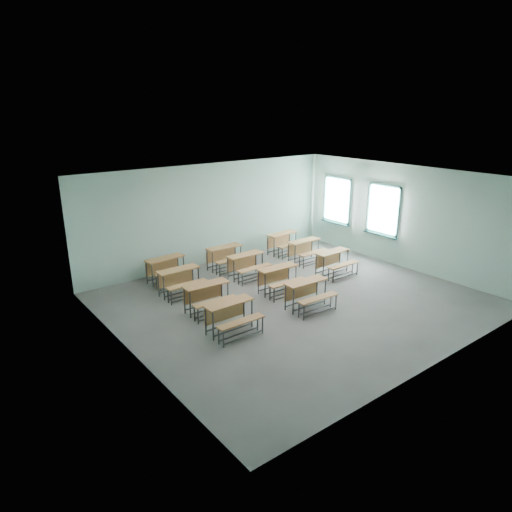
{
  "coord_description": "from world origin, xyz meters",
  "views": [
    {
      "loc": [
        -7.56,
        -8.1,
        4.87
      ],
      "look_at": [
        -0.4,
        1.2,
        1.0
      ],
      "focal_mm": 32.0,
      "sensor_mm": 36.0,
      "label": 1
    }
  ],
  "objects_px": {
    "desk_unit_r0c0": "(232,313)",
    "desk_unit_r2c1": "(247,263)",
    "desk_unit_r3c0": "(167,266)",
    "desk_unit_r0c1": "(309,291)",
    "desk_unit_r1c2": "(335,259)",
    "desk_unit_r1c0": "(208,294)",
    "desk_unit_r2c2": "(306,248)",
    "desk_unit_r3c1": "(226,254)",
    "desk_unit_r3c2": "(284,240)",
    "desk_unit_r1c1": "(280,276)",
    "desk_unit_r2c0": "(180,278)"
  },
  "relations": [
    {
      "from": "desk_unit_r2c0",
      "to": "desk_unit_r2c2",
      "type": "height_order",
      "value": "same"
    },
    {
      "from": "desk_unit_r0c1",
      "to": "desk_unit_r3c2",
      "type": "bearing_deg",
      "value": 59.29
    },
    {
      "from": "desk_unit_r2c1",
      "to": "desk_unit_r3c2",
      "type": "distance_m",
      "value": 2.65
    },
    {
      "from": "desk_unit_r0c1",
      "to": "desk_unit_r2c2",
      "type": "bearing_deg",
      "value": 49.93
    },
    {
      "from": "desk_unit_r2c2",
      "to": "desk_unit_r2c1",
      "type": "bearing_deg",
      "value": 179.93
    },
    {
      "from": "desk_unit_r2c1",
      "to": "desk_unit_r3c1",
      "type": "bearing_deg",
      "value": 93.13
    },
    {
      "from": "desk_unit_r3c1",
      "to": "desk_unit_r3c2",
      "type": "distance_m",
      "value": 2.47
    },
    {
      "from": "desk_unit_r2c2",
      "to": "desk_unit_r3c1",
      "type": "bearing_deg",
      "value": 157.33
    },
    {
      "from": "desk_unit_r0c1",
      "to": "desk_unit_r2c1",
      "type": "distance_m",
      "value": 2.67
    },
    {
      "from": "desk_unit_r2c1",
      "to": "desk_unit_r3c0",
      "type": "distance_m",
      "value": 2.33
    },
    {
      "from": "desk_unit_r1c1",
      "to": "desk_unit_r2c2",
      "type": "xyz_separation_m",
      "value": [
        2.37,
        1.46,
        0.0
      ]
    },
    {
      "from": "desk_unit_r0c1",
      "to": "desk_unit_r2c1",
      "type": "bearing_deg",
      "value": 90.82
    },
    {
      "from": "desk_unit_r1c0",
      "to": "desk_unit_r3c0",
      "type": "bearing_deg",
      "value": 89.98
    },
    {
      "from": "desk_unit_r2c0",
      "to": "desk_unit_r2c2",
      "type": "bearing_deg",
      "value": -0.81
    },
    {
      "from": "desk_unit_r0c0",
      "to": "desk_unit_r3c2",
      "type": "xyz_separation_m",
      "value": [
        4.74,
        3.67,
        0.0
      ]
    },
    {
      "from": "desk_unit_r2c0",
      "to": "desk_unit_r3c2",
      "type": "height_order",
      "value": "same"
    },
    {
      "from": "desk_unit_r2c2",
      "to": "desk_unit_r1c0",
      "type": "bearing_deg",
      "value": -164.15
    },
    {
      "from": "desk_unit_r0c0",
      "to": "desk_unit_r2c1",
      "type": "bearing_deg",
      "value": 47.59
    },
    {
      "from": "desk_unit_r0c0",
      "to": "desk_unit_r3c1",
      "type": "height_order",
      "value": "same"
    },
    {
      "from": "desk_unit_r1c1",
      "to": "desk_unit_r1c2",
      "type": "xyz_separation_m",
      "value": [
        2.23,
        0.07,
        0.0
      ]
    },
    {
      "from": "desk_unit_r3c2",
      "to": "desk_unit_r1c1",
      "type": "bearing_deg",
      "value": -137.15
    },
    {
      "from": "desk_unit_r1c1",
      "to": "desk_unit_r2c1",
      "type": "xyz_separation_m",
      "value": [
        -0.02,
        1.44,
        0.0
      ]
    },
    {
      "from": "desk_unit_r1c0",
      "to": "desk_unit_r2c2",
      "type": "bearing_deg",
      "value": 19.48
    },
    {
      "from": "desk_unit_r1c0",
      "to": "desk_unit_r3c1",
      "type": "height_order",
      "value": "same"
    },
    {
      "from": "desk_unit_r0c0",
      "to": "desk_unit_r2c1",
      "type": "relative_size",
      "value": 0.99
    },
    {
      "from": "desk_unit_r2c1",
      "to": "desk_unit_r2c2",
      "type": "height_order",
      "value": "same"
    },
    {
      "from": "desk_unit_r1c1",
      "to": "desk_unit_r3c2",
      "type": "relative_size",
      "value": 0.98
    },
    {
      "from": "desk_unit_r0c0",
      "to": "desk_unit_r1c0",
      "type": "distance_m",
      "value": 1.26
    },
    {
      "from": "desk_unit_r0c0",
      "to": "desk_unit_r1c2",
      "type": "xyz_separation_m",
      "value": [
        4.59,
        1.18,
        0.0
      ]
    },
    {
      "from": "desk_unit_r1c1",
      "to": "desk_unit_r0c1",
      "type": "bearing_deg",
      "value": -92.27
    },
    {
      "from": "desk_unit_r2c2",
      "to": "desk_unit_r0c0",
      "type": "bearing_deg",
      "value": -151.82
    },
    {
      "from": "desk_unit_r1c0",
      "to": "desk_unit_r2c2",
      "type": "relative_size",
      "value": 1.03
    },
    {
      "from": "desk_unit_r3c0",
      "to": "desk_unit_r1c1",
      "type": "bearing_deg",
      "value": -56.38
    },
    {
      "from": "desk_unit_r0c1",
      "to": "desk_unit_r1c2",
      "type": "distance_m",
      "value": 2.67
    },
    {
      "from": "desk_unit_r3c0",
      "to": "desk_unit_r2c1",
      "type": "bearing_deg",
      "value": -34.17
    },
    {
      "from": "desk_unit_r0c0",
      "to": "desk_unit_r3c2",
      "type": "relative_size",
      "value": 0.96
    },
    {
      "from": "desk_unit_r2c0",
      "to": "desk_unit_r3c0",
      "type": "xyz_separation_m",
      "value": [
        0.16,
        1.08,
        0.0
      ]
    },
    {
      "from": "desk_unit_r0c1",
      "to": "desk_unit_r1c2",
      "type": "xyz_separation_m",
      "value": [
        2.33,
        1.29,
        0.0
      ]
    },
    {
      "from": "desk_unit_r1c0",
      "to": "desk_unit_r0c1",
      "type": "bearing_deg",
      "value": -29.76
    },
    {
      "from": "desk_unit_r3c1",
      "to": "desk_unit_r2c0",
      "type": "bearing_deg",
      "value": -155.33
    },
    {
      "from": "desk_unit_r0c1",
      "to": "desk_unit_r1c1",
      "type": "height_order",
      "value": "same"
    },
    {
      "from": "desk_unit_r0c0",
      "to": "desk_unit_r1c2",
      "type": "distance_m",
      "value": 4.74
    },
    {
      "from": "desk_unit_r0c0",
      "to": "desk_unit_r3c0",
      "type": "bearing_deg",
      "value": 85.23
    },
    {
      "from": "desk_unit_r1c2",
      "to": "desk_unit_r2c2",
      "type": "bearing_deg",
      "value": 83.76
    },
    {
      "from": "desk_unit_r1c1",
      "to": "desk_unit_r3c2",
      "type": "xyz_separation_m",
      "value": [
        2.38,
        2.56,
        0.0
      ]
    },
    {
      "from": "desk_unit_r0c0",
      "to": "desk_unit_r3c2",
      "type": "distance_m",
      "value": 5.99
    },
    {
      "from": "desk_unit_r1c1",
      "to": "desk_unit_r1c2",
      "type": "distance_m",
      "value": 2.23
    },
    {
      "from": "desk_unit_r2c1",
      "to": "desk_unit_r3c1",
      "type": "xyz_separation_m",
      "value": [
        -0.07,
        1.02,
        0.0
      ]
    },
    {
      "from": "desk_unit_r3c2",
      "to": "desk_unit_r1c2",
      "type": "bearing_deg",
      "value": -97.68
    },
    {
      "from": "desk_unit_r0c1",
      "to": "desk_unit_r2c2",
      "type": "distance_m",
      "value": 3.65
    }
  ]
}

